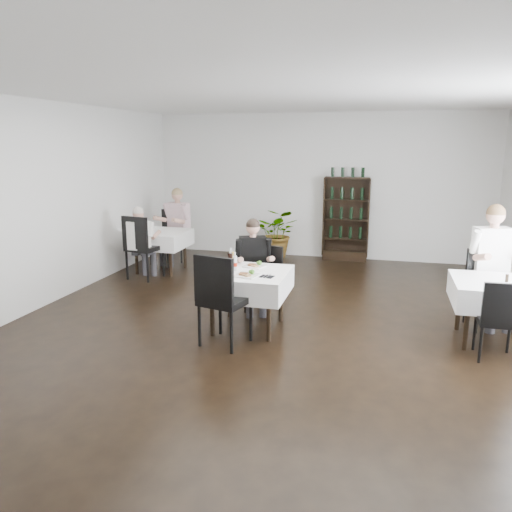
{
  "coord_description": "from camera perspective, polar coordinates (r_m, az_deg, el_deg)",
  "views": [
    {
      "loc": [
        1.36,
        -5.98,
        2.38
      ],
      "look_at": [
        -0.24,
        0.2,
        0.93
      ],
      "focal_mm": 35.0,
      "sensor_mm": 36.0,
      "label": 1
    }
  ],
  "objects": [
    {
      "name": "room_shell",
      "position": [
        6.19,
        1.72,
        4.59
      ],
      "size": [
        9.0,
        9.0,
        9.0
      ],
      "color": "black",
      "rests_on": "ground"
    },
    {
      "name": "wine_shelf",
      "position": [
        10.43,
        10.24,
        4.1
      ],
      "size": [
        0.9,
        0.28,
        1.75
      ],
      "color": "black",
      "rests_on": "ground"
    },
    {
      "name": "main_table",
      "position": [
        6.45,
        -0.94,
        -3.06
      ],
      "size": [
        1.03,
        1.03,
        0.77
      ],
      "color": "black",
      "rests_on": "ground"
    },
    {
      "name": "left_table",
      "position": [
        9.56,
        -10.86,
        1.92
      ],
      "size": [
        0.98,
        0.98,
        0.77
      ],
      "color": "black",
      "rests_on": "ground"
    },
    {
      "name": "right_table",
      "position": [
        6.65,
        25.65,
        -3.86
      ],
      "size": [
        0.98,
        0.98,
        0.77
      ],
      "color": "black",
      "rests_on": "ground"
    },
    {
      "name": "potted_tree",
      "position": [
        10.57,
        2.47,
        2.64
      ],
      "size": [
        1.02,
        0.91,
        1.05
      ],
      "primitive_type": "imported",
      "rotation": [
        0.0,
        0.0,
        -0.1
      ],
      "color": "#295F20",
      "rests_on": "ground"
    },
    {
      "name": "main_chair_far",
      "position": [
        7.2,
        1.1,
        -2.09
      ],
      "size": [
        0.53,
        0.53,
        0.94
      ],
      "color": "black",
      "rests_on": "ground"
    },
    {
      "name": "main_chair_near",
      "position": [
        5.88,
        -4.05,
        -4.4
      ],
      "size": [
        0.63,
        0.64,
        1.13
      ],
      "color": "black",
      "rests_on": "ground"
    },
    {
      "name": "left_chair_far",
      "position": [
        10.16,
        -9.99,
        2.56
      ],
      "size": [
        0.6,
        0.61,
        1.08
      ],
      "color": "black",
      "rests_on": "ground"
    },
    {
      "name": "left_chair_near",
      "position": [
        9.03,
        -13.03,
        1.43
      ],
      "size": [
        0.62,
        0.62,
        1.15
      ],
      "color": "black",
      "rests_on": "ground"
    },
    {
      "name": "right_chair_far",
      "position": [
        7.21,
        24.85,
        -2.86
      ],
      "size": [
        0.56,
        0.56,
        1.02
      ],
      "color": "black",
      "rests_on": "ground"
    },
    {
      "name": "right_chair_near",
      "position": [
        6.13,
        26.06,
        -6.14
      ],
      "size": [
        0.43,
        0.43,
        0.93
      ],
      "color": "black",
      "rests_on": "ground"
    },
    {
      "name": "diner_main",
      "position": [
        7.06,
        -0.28,
        -0.32
      ],
      "size": [
        0.6,
        0.63,
        1.35
      ],
      "color": "#3C3B42",
      "rests_on": "ground"
    },
    {
      "name": "diner_left_far",
      "position": [
        10.07,
        -9.18,
        4.04
      ],
      "size": [
        0.65,
        0.69,
        1.52
      ],
      "color": "#3C3B42",
      "rests_on": "ground"
    },
    {
      "name": "diner_left_near",
      "position": [
        9.02,
        -12.99,
        2.09
      ],
      "size": [
        0.49,
        0.49,
        1.31
      ],
      "color": "#3C3B42",
      "rests_on": "ground"
    },
    {
      "name": "diner_right_far",
      "position": [
        7.22,
        25.57,
        -0.04
      ],
      "size": [
        0.67,
        0.71,
        1.61
      ],
      "color": "#3C3B42",
      "rests_on": "ground"
    },
    {
      "name": "plate_far",
      "position": [
        6.65,
        -0.12,
        -1.09
      ],
      "size": [
        0.3,
        0.3,
        0.08
      ],
      "color": "white",
      "rests_on": "main_table"
    },
    {
      "name": "plate_near",
      "position": [
        6.18,
        -1.05,
        -2.16
      ],
      "size": [
        0.3,
        0.3,
        0.08
      ],
      "color": "white",
      "rests_on": "main_table"
    },
    {
      "name": "pilsner_dark",
      "position": [
        6.4,
        -2.95,
        -0.68
      ],
      "size": [
        0.07,
        0.07,
        0.3
      ],
      "color": "black",
      "rests_on": "main_table"
    },
    {
      "name": "pilsner_lager",
      "position": [
        6.56,
        -2.81,
        -0.45
      ],
      "size": [
        0.06,
        0.06,
        0.27
      ],
      "color": "gold",
      "rests_on": "main_table"
    },
    {
      "name": "coke_bottle",
      "position": [
        6.44,
        -2.42,
        -0.84
      ],
      "size": [
        0.06,
        0.06,
        0.24
      ],
      "color": "silver",
      "rests_on": "main_table"
    },
    {
      "name": "napkin_cutlery",
      "position": [
        6.15,
        1.24,
        -2.35
      ],
      "size": [
        0.18,
        0.18,
        0.02
      ],
      "color": "black",
      "rests_on": "main_table"
    },
    {
      "name": "pepper_mill",
      "position": [
        6.62,
        26.75,
        -2.27
      ],
      "size": [
        0.04,
        0.04,
        0.1
      ],
      "primitive_type": "cylinder",
      "rotation": [
        0.0,
        0.0,
        0.01
      ],
      "color": "black",
      "rests_on": "right_table"
    }
  ]
}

